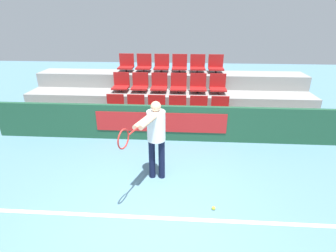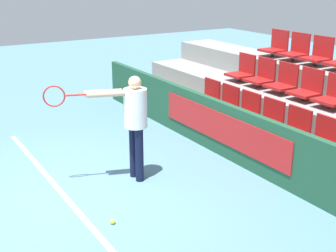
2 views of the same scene
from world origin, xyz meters
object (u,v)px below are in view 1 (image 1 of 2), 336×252
object	(u,v)px
stadium_chair_16	(198,65)
stadium_chair_13	(144,65)
stadium_chair_0	(115,107)
stadium_chair_4	(199,109)
stadium_chair_17	(216,65)
stadium_chair_3	(177,108)
tennis_player	(155,133)
stadium_chair_1	(135,107)
stadium_chair_9	(179,85)
stadium_chair_5	(220,109)
stadium_chair_11	(218,86)
stadium_chair_12	(126,64)
stadium_chair_6	(121,84)
stadium_chair_8	(159,85)
stadium_chair_15	(180,65)
stadium_chair_2	(156,108)
stadium_chair_10	(198,85)
stadium_chair_14	(162,65)
stadium_chair_7	(140,84)
tennis_ball	(214,208)

from	to	relation	value
stadium_chair_16	stadium_chair_13	bearing A→B (deg)	180.00
stadium_chair_0	stadium_chair_4	size ratio (longest dim) A/B	1.00
stadium_chair_16	stadium_chair_17	bearing A→B (deg)	0.00
stadium_chair_3	stadium_chair_16	world-z (taller)	stadium_chair_16
tennis_player	stadium_chair_1	bearing A→B (deg)	127.14
stadium_chair_17	tennis_player	xyz separation A→B (m)	(-1.56, -4.31, -0.52)
stadium_chair_1	stadium_chair_9	world-z (taller)	stadium_chair_9
stadium_chair_5	stadium_chair_11	world-z (taller)	stadium_chair_11
stadium_chair_0	stadium_chair_12	xyz separation A→B (m)	(0.00, 1.81, 0.89)
stadium_chair_3	stadium_chair_9	world-z (taller)	stadium_chair_9
stadium_chair_3	stadium_chair_9	bearing A→B (deg)	90.00
stadium_chair_0	stadium_chair_6	bearing A→B (deg)	90.00
stadium_chair_4	stadium_chair_16	bearing A→B (deg)	90.00
stadium_chair_8	stadium_chair_17	distance (m)	2.07
stadium_chair_9	stadium_chair_17	size ratio (longest dim) A/B	1.00
stadium_chair_0	stadium_chair_15	world-z (taller)	stadium_chair_15
stadium_chair_15	stadium_chair_5	bearing A→B (deg)	-56.33
stadium_chair_2	stadium_chair_17	bearing A→B (deg)	45.02
stadium_chair_1	stadium_chair_17	bearing A→B (deg)	36.89
stadium_chair_10	stadium_chair_12	bearing A→B (deg)	159.43
stadium_chair_4	stadium_chair_14	distance (m)	2.35
stadium_chair_8	stadium_chair_14	bearing A→B (deg)	90.00
stadium_chair_7	stadium_chair_16	distance (m)	2.07
stadium_chair_4	stadium_chair_7	distance (m)	2.07
stadium_chair_5	stadium_chair_12	distance (m)	3.63
stadium_chair_11	stadium_chair_17	bearing A→B (deg)	90.00
stadium_chair_3	stadium_chair_16	distance (m)	2.11
stadium_chair_6	stadium_chair_12	bearing A→B (deg)	90.00
stadium_chair_0	stadium_chair_13	size ratio (longest dim) A/B	1.00
stadium_chair_6	tennis_ball	distance (m)	5.11
stadium_chair_2	stadium_chair_5	size ratio (longest dim) A/B	1.00
stadium_chair_8	stadium_chair_10	bearing A→B (deg)	0.00
stadium_chair_1	stadium_chair_6	bearing A→B (deg)	123.67
stadium_chair_8	stadium_chair_12	size ratio (longest dim) A/B	1.00
stadium_chair_2	stadium_chair_16	world-z (taller)	stadium_chair_16
stadium_chair_17	stadium_chair_4	bearing A→B (deg)	-108.42
stadium_chair_4	stadium_chair_17	distance (m)	2.11
stadium_chair_6	stadium_chair_10	xyz separation A→B (m)	(2.41, 0.00, 0.00)
stadium_chair_5	stadium_chair_6	bearing A→B (deg)	163.29
stadium_chair_0	stadium_chair_4	bearing A→B (deg)	0.00
stadium_chair_4	stadium_chair_8	xyz separation A→B (m)	(-1.21, 0.91, 0.45)
stadium_chair_16	stadium_chair_17	distance (m)	0.60
stadium_chair_4	stadium_chair_16	xyz separation A→B (m)	(0.00, 1.81, 0.89)
stadium_chair_11	tennis_ball	bearing A→B (deg)	-96.00
stadium_chair_3	stadium_chair_10	size ratio (longest dim) A/B	1.00
stadium_chair_8	stadium_chair_11	world-z (taller)	same
tennis_ball	stadium_chair_4	bearing A→B (deg)	92.62
stadium_chair_11	tennis_player	bearing A→B (deg)	-114.64
stadium_chair_8	stadium_chair_17	xyz separation A→B (m)	(1.81, 0.91, 0.45)
stadium_chair_2	stadium_chair_17	distance (m)	2.71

